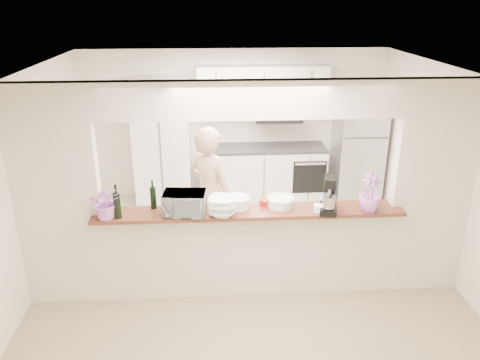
{
  "coord_description": "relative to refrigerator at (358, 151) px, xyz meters",
  "views": [
    {
      "loc": [
        -0.4,
        -4.68,
        3.28
      ],
      "look_at": [
        -0.08,
        0.3,
        1.31
      ],
      "focal_mm": 35.0,
      "sensor_mm": 36.0,
      "label": 1
    }
  ],
  "objects": [
    {
      "name": "floor",
      "position": [
        -2.05,
        -2.65,
        -0.85
      ],
      "size": [
        6.0,
        6.0,
        0.0
      ],
      "primitive_type": "plane",
      "color": "tan",
      "rests_on": "ground"
    },
    {
      "name": "tile_overlay",
      "position": [
        -2.05,
        -1.1,
        -0.84
      ],
      "size": [
        5.0,
        2.9,
        0.01
      ],
      "primitive_type": "cube",
      "color": "beige",
      "rests_on": "floor"
    },
    {
      "name": "partition",
      "position": [
        -2.05,
        -2.65,
        0.63
      ],
      "size": [
        5.0,
        0.15,
        2.5
      ],
      "color": "beige",
      "rests_on": "floor"
    },
    {
      "name": "bar_counter",
      "position": [
        -2.05,
        -2.65,
        -0.27
      ],
      "size": [
        3.4,
        0.38,
        1.09
      ],
      "color": "beige",
      "rests_on": "floor"
    },
    {
      "name": "kitchen_cabinets",
      "position": [
        -2.24,
        0.07,
        0.12
      ],
      "size": [
        3.15,
        0.62,
        2.25
      ],
      "color": "silver",
      "rests_on": "floor"
    },
    {
      "name": "refrigerator",
      "position": [
        0.0,
        0.0,
        0.0
      ],
      "size": [
        0.75,
        0.7,
        1.7
      ],
      "primitive_type": "cube",
      "color": "#A9A9AE",
      "rests_on": "floor"
    },
    {
      "name": "flower_left",
      "position": [
        -3.56,
        -2.8,
        0.42
      ],
      "size": [
        0.38,
        0.34,
        0.37
      ],
      "primitive_type": "imported",
      "rotation": [
        0.0,
        0.0,
        0.19
      ],
      "color": "#C669AF",
      "rests_on": "bar_counter"
    },
    {
      "name": "wine_bottle_a",
      "position": [
        -3.1,
        -2.58,
        0.37
      ],
      "size": [
        0.07,
        0.07,
        0.33
      ],
      "color": "black",
      "rests_on": "bar_counter"
    },
    {
      "name": "wine_bottle_b",
      "position": [
        -3.45,
        -2.8,
        0.39
      ],
      "size": [
        0.08,
        0.08,
        0.38
      ],
      "color": "black",
      "rests_on": "bar_counter"
    },
    {
      "name": "toaster_oven",
      "position": [
        -2.75,
        -2.75,
        0.36
      ],
      "size": [
        0.47,
        0.34,
        0.25
      ],
      "primitive_type": "imported",
      "rotation": [
        0.0,
        0.0,
        -0.09
      ],
      "color": "#9D9DA1",
      "rests_on": "bar_counter"
    },
    {
      "name": "serving_bowls",
      "position": [
        -2.35,
        -2.82,
        0.34
      ],
      "size": [
        0.32,
        0.32,
        0.21
      ],
      "primitive_type": "imported",
      "rotation": [
        0.0,
        0.0,
        -0.17
      ],
      "color": "white",
      "rests_on": "bar_counter"
    },
    {
      "name": "plate_stack_a",
      "position": [
        -2.17,
        -2.62,
        0.3
      ],
      "size": [
        0.27,
        0.27,
        0.13
      ],
      "color": "white",
      "rests_on": "bar_counter"
    },
    {
      "name": "plate_stack_b",
      "position": [
        -1.7,
        -2.62,
        0.29
      ],
      "size": [
        0.3,
        0.3,
        0.1
      ],
      "color": "white",
      "rests_on": "bar_counter"
    },
    {
      "name": "red_bowl",
      "position": [
        -1.85,
        -2.57,
        0.28
      ],
      "size": [
        0.15,
        0.15,
        0.07
      ],
      "primitive_type": "cylinder",
      "color": "maroon",
      "rests_on": "bar_counter"
    },
    {
      "name": "tan_bowl",
      "position": [
        -1.65,
        -2.68,
        0.28
      ],
      "size": [
        0.17,
        0.17,
        0.08
      ],
      "primitive_type": "cylinder",
      "color": "tan",
      "rests_on": "bar_counter"
    },
    {
      "name": "utensil_caddy",
      "position": [
        -1.25,
        -2.8,
        0.34
      ],
      "size": [
        0.28,
        0.21,
        0.23
      ],
      "color": "silver",
      "rests_on": "bar_counter"
    },
    {
      "name": "stand_mixer",
      "position": [
        -1.2,
        -2.79,
        0.43
      ],
      "size": [
        0.24,
        0.31,
        0.41
      ],
      "color": "black",
      "rests_on": "bar_counter"
    },
    {
      "name": "flower_right",
      "position": [
        -0.75,
        -2.8,
        0.45
      ],
      "size": [
        0.32,
        0.32,
        0.43
      ],
      "primitive_type": "imported",
      "rotation": [
        0.0,
        0.0,
        0.41
      ],
      "color": "#BA64B8",
      "rests_on": "bar_counter"
    },
    {
      "name": "person",
      "position": [
        -2.48,
        -1.85,
        0.05
      ],
      "size": [
        0.78,
        0.75,
        1.81
      ],
      "primitive_type": "imported",
      "rotation": [
        0.0,
        0.0,
        2.45
      ],
      "color": "tan",
      "rests_on": "floor"
    }
  ]
}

